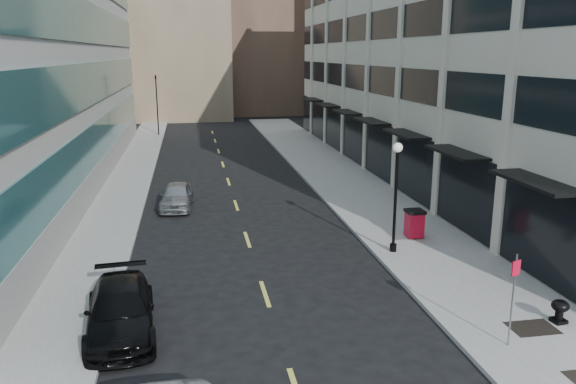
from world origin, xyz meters
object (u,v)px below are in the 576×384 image
object	(u,v)px
car_silver_sedan	(177,196)
traffic_signal	(156,79)
lamppost	(396,187)
sign_post	(514,288)
car_black_pickup	(120,310)
trash_bin	(414,223)
urn_planter	(560,309)

from	to	relation	value
car_silver_sedan	traffic_signal	bearing A→B (deg)	99.37
lamppost	traffic_signal	bearing A→B (deg)	107.03
lamppost	sign_post	world-z (taller)	lamppost
traffic_signal	sign_post	size ratio (longest dim) A/B	2.54
car_black_pickup	trash_bin	world-z (taller)	trash_bin
trash_bin	car_silver_sedan	bearing A→B (deg)	144.25
car_silver_sedan	sign_post	world-z (taller)	sign_post
car_black_pickup	car_silver_sedan	distance (m)	14.06
car_silver_sedan	lamppost	xyz separation A→B (m)	(9.03, -8.98, 2.21)
car_black_pickup	car_silver_sedan	bearing A→B (deg)	78.99
car_silver_sedan	urn_planter	world-z (taller)	car_silver_sedan
car_black_pickup	sign_post	xyz separation A→B (m)	(10.96, -3.01, 1.18)
traffic_signal	lamppost	xyz separation A→B (m)	(11.33, -37.00, -2.81)
car_black_pickup	car_silver_sedan	size ratio (longest dim) A/B	1.20
car_silver_sedan	lamppost	bearing A→B (deg)	-40.15
car_black_pickup	lamppost	bearing A→B (deg)	20.43
car_black_pickup	trash_bin	xyz separation A→B (m)	(12.04, 6.58, 0.13)
urn_planter	traffic_signal	bearing A→B (deg)	107.77
trash_bin	sign_post	size ratio (longest dim) A/B	0.47
car_black_pickup	urn_planter	size ratio (longest dim) A/B	6.58
traffic_signal	lamppost	size ratio (longest dim) A/B	1.48
car_black_pickup	traffic_signal	bearing A→B (deg)	86.07
car_black_pickup	urn_planter	distance (m)	13.40
lamppost	trash_bin	bearing A→B (deg)	45.38
traffic_signal	lamppost	bearing A→B (deg)	-72.97
car_silver_sedan	urn_planter	distance (m)	19.86
trash_bin	urn_planter	bearing A→B (deg)	-82.79
car_black_pickup	urn_planter	world-z (taller)	car_black_pickup
urn_planter	car_silver_sedan	bearing A→B (deg)	126.44
urn_planter	lamppost	bearing A→B (deg)	111.58
car_black_pickup	lamppost	size ratio (longest dim) A/B	1.04
urn_planter	trash_bin	bearing A→B (deg)	98.03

